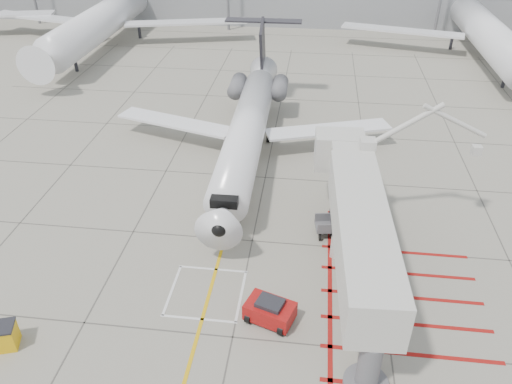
# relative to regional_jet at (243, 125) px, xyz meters

# --- Properties ---
(ground_plane) EXTENTS (260.00, 260.00, 0.00)m
(ground_plane) POSITION_rel_regional_jet_xyz_m (1.82, -12.75, -4.07)
(ground_plane) COLOR gray
(ground_plane) RESTS_ON ground
(regional_jet) EXTENTS (25.03, 31.38, 8.14)m
(regional_jet) POSITION_rel_regional_jet_xyz_m (0.00, 0.00, 0.00)
(regional_jet) COLOR white
(regional_jet) RESTS_ON ground_plane
(jet_bridge) EXTENTS (9.52, 18.65, 7.30)m
(jet_bridge) POSITION_rel_regional_jet_xyz_m (8.14, -12.57, -0.42)
(jet_bridge) COLOR beige
(jet_bridge) RESTS_ON ground_plane
(pushback_tug) EXTENTS (2.90, 2.31, 1.47)m
(pushback_tug) POSITION_rel_regional_jet_xyz_m (3.61, -15.35, -3.34)
(pushback_tug) COLOR #A0100F
(pushback_tug) RESTS_ON ground_plane
(baggage_cart) EXTENTS (2.33, 1.68, 1.36)m
(baggage_cart) POSITION_rel_regional_jet_xyz_m (6.92, -7.46, -3.39)
(baggage_cart) COLOR #56565B
(baggage_cart) RESTS_ON ground_plane
(ground_power_unit) EXTENTS (2.53, 2.07, 1.74)m
(ground_power_unit) POSITION_rel_regional_jet_xyz_m (8.06, -9.65, -3.20)
(ground_power_unit) COLOR #BAB7B1
(ground_power_unit) RESTS_ON ground_plane
(cone_nose) EXTENTS (0.32, 0.32, 0.44)m
(cone_nose) POSITION_rel_regional_jet_xyz_m (-0.20, -6.21, -3.85)
(cone_nose) COLOR #F7520D
(cone_nose) RESTS_ON ground_plane
(cone_side) EXTENTS (0.39, 0.39, 0.54)m
(cone_side) POSITION_rel_regional_jet_xyz_m (0.09, -5.76, -3.80)
(cone_side) COLOR #FF4C0D
(cone_side) RESTS_ON ground_plane
(bg_aircraft_c) EXTENTS (35.13, 39.04, 11.71)m
(bg_aircraft_c) POSITION_rel_regional_jet_xyz_m (25.84, 33.25, 1.78)
(bg_aircraft_c) COLOR silver
(bg_aircraft_c) RESTS_ON ground_plane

